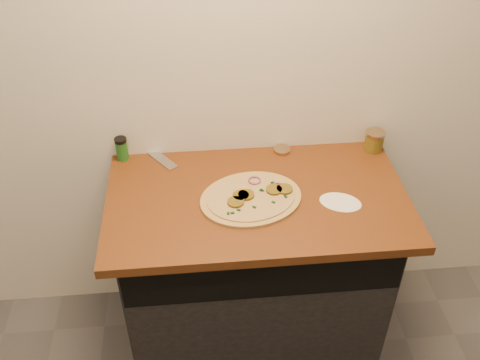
{
  "coord_description": "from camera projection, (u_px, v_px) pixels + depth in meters",
  "views": [
    {
      "loc": [
        -0.22,
        -0.2,
        2.26
      ],
      "look_at": [
        -0.06,
        1.46,
        0.95
      ],
      "focal_mm": 40.0,
      "sensor_mm": 36.0,
      "label": 1
    }
  ],
  "objects": [
    {
      "name": "countertop",
      "position": [
        257.0,
        199.0,
        2.14
      ],
      "size": [
        1.2,
        0.7,
        0.04
      ],
      "primitive_type": "cube",
      "color": "#633213",
      "rests_on": "cabinet"
    },
    {
      "name": "mason_jar_lid",
      "position": [
        282.0,
        150.0,
        2.36
      ],
      "size": [
        0.09,
        0.09,
        0.02
      ],
      "primitive_type": "cylinder",
      "rotation": [
        0.0,
        0.0,
        -0.23
      ],
      "color": "tan",
      "rests_on": "countertop"
    },
    {
      "name": "chefs_knife",
      "position": [
        147.0,
        147.0,
        2.38
      ],
      "size": [
        0.23,
        0.3,
        0.02
      ],
      "color": "#B7BAC1",
      "rests_on": "countertop"
    },
    {
      "name": "flour_spill",
      "position": [
        340.0,
        202.0,
        2.09
      ],
      "size": [
        0.21,
        0.21,
        0.0
      ],
      "primitive_type": "cylinder",
      "rotation": [
        0.0,
        0.0,
        -0.39
      ],
      "color": "white",
      "rests_on": "countertop"
    },
    {
      "name": "salsa_jar",
      "position": [
        374.0,
        141.0,
        2.35
      ],
      "size": [
        0.09,
        0.09,
        0.09
      ],
      "color": "#97280F",
      "rests_on": "countertop"
    },
    {
      "name": "pizza",
      "position": [
        252.0,
        198.0,
        2.1
      ],
      "size": [
        0.49,
        0.49,
        0.03
      ],
      "color": "tan",
      "rests_on": "countertop"
    },
    {
      "name": "spice_shaker",
      "position": [
        122.0,
        149.0,
        2.29
      ],
      "size": [
        0.05,
        0.05,
        0.11
      ],
      "color": "#1F5D1D",
      "rests_on": "countertop"
    },
    {
      "name": "cabinet",
      "position": [
        254.0,
        270.0,
        2.44
      ],
      "size": [
        1.1,
        0.6,
        0.86
      ],
      "primitive_type": "cube",
      "color": "black",
      "rests_on": "ground"
    }
  ]
}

